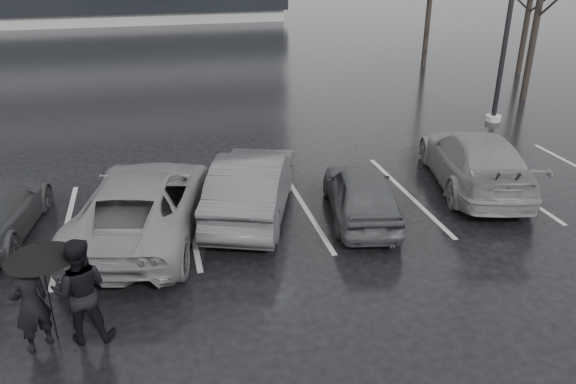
# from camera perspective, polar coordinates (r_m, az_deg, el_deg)

# --- Properties ---
(ground) EXTENTS (160.00, 160.00, 0.00)m
(ground) POSITION_cam_1_polar(r_m,az_deg,el_deg) (11.68, 1.97, -6.82)
(ground) COLOR black
(ground) RESTS_ON ground
(car_main) EXTENTS (2.15, 3.90, 1.25)m
(car_main) POSITION_cam_1_polar(r_m,az_deg,el_deg) (13.21, 7.45, -0.06)
(car_main) COLOR black
(car_main) RESTS_ON ground
(car_west_a) EXTENTS (3.03, 4.83, 1.50)m
(car_west_a) POSITION_cam_1_polar(r_m,az_deg,el_deg) (13.27, -3.66, 0.80)
(car_west_a) COLOR #2A2A2C
(car_west_a) RESTS_ON ground
(car_west_b) EXTENTS (3.64, 5.76, 1.48)m
(car_west_b) POSITION_cam_1_polar(r_m,az_deg,el_deg) (12.71, -14.50, -1.13)
(car_west_b) COLOR #525254
(car_west_b) RESTS_ON ground
(car_east) EXTENTS (3.22, 5.40, 1.47)m
(car_east) POSITION_cam_1_polar(r_m,az_deg,el_deg) (15.57, 18.43, 3.14)
(car_east) COLOR #525254
(car_east) RESTS_ON ground
(pedestrian_left) EXTENTS (0.73, 0.70, 1.68)m
(pedestrian_left) POSITION_cam_1_polar(r_m,az_deg,el_deg) (9.80, -24.69, -10.27)
(pedestrian_left) COLOR black
(pedestrian_left) RESTS_ON ground
(pedestrian_right) EXTENTS (0.94, 0.76, 1.84)m
(pedestrian_right) POSITION_cam_1_polar(r_m,az_deg,el_deg) (9.67, -20.35, -9.40)
(pedestrian_right) COLOR black
(pedestrian_right) RESTS_ON ground
(umbrella) EXTENTS (1.09, 1.09, 1.85)m
(umbrella) POSITION_cam_1_polar(r_m,az_deg,el_deg) (9.43, -23.95, -5.47)
(umbrella) COLOR black
(umbrella) RESTS_ON ground
(stall_stripes) EXTENTS (19.72, 5.00, 0.00)m
(stall_stripes) POSITION_cam_1_polar(r_m,az_deg,el_deg) (13.67, -4.10, -1.93)
(stall_stripes) COLOR #A2A2A4
(stall_stripes) RESTS_ON ground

